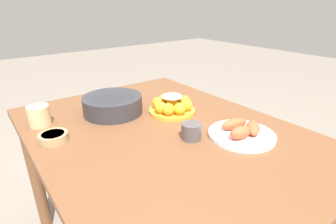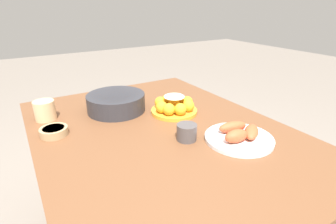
{
  "view_description": "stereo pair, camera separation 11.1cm",
  "coord_description": "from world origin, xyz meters",
  "px_view_note": "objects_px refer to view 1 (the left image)",
  "views": [
    {
      "loc": [
        -0.75,
        0.55,
        1.19
      ],
      "look_at": [
        0.06,
        -0.07,
        0.75
      ],
      "focal_mm": 28.0,
      "sensor_mm": 36.0,
      "label": 1
    },
    {
      "loc": [
        -0.82,
        0.46,
        1.19
      ],
      "look_at": [
        0.06,
        -0.07,
        0.75
      ],
      "focal_mm": 28.0,
      "sensor_mm": 36.0,
      "label": 2
    }
  ],
  "objects_px": {
    "cake_plate": "(172,106)",
    "sauce_bowl": "(53,137)",
    "seafood_platter": "(242,132)",
    "serving_bowl": "(113,104)",
    "cup_far": "(39,116)",
    "dining_table": "(164,150)",
    "cup_near": "(191,131)"
  },
  "relations": [
    {
      "from": "cake_plate",
      "to": "sauce_bowl",
      "type": "relative_size",
      "value": 2.04
    },
    {
      "from": "seafood_platter",
      "to": "sauce_bowl",
      "type": "bearing_deg",
      "value": 55.52
    },
    {
      "from": "serving_bowl",
      "to": "seafood_platter",
      "type": "xyz_separation_m",
      "value": [
        -0.5,
        -0.28,
        -0.02
      ]
    },
    {
      "from": "cake_plate",
      "to": "serving_bowl",
      "type": "xyz_separation_m",
      "value": [
        0.16,
        0.22,
        0.01
      ]
    },
    {
      "from": "cake_plate",
      "to": "cup_far",
      "type": "bearing_deg",
      "value": 66.29
    },
    {
      "from": "dining_table",
      "to": "serving_bowl",
      "type": "xyz_separation_m",
      "value": [
        0.28,
        0.08,
        0.14
      ]
    },
    {
      "from": "sauce_bowl",
      "to": "cup_near",
      "type": "bearing_deg",
      "value": -125.2
    },
    {
      "from": "dining_table",
      "to": "cup_far",
      "type": "bearing_deg",
      "value": 47.71
    },
    {
      "from": "seafood_platter",
      "to": "cup_far",
      "type": "bearing_deg",
      "value": 45.7
    },
    {
      "from": "seafood_platter",
      "to": "cup_far",
      "type": "height_order",
      "value": "cup_far"
    },
    {
      "from": "serving_bowl",
      "to": "seafood_platter",
      "type": "height_order",
      "value": "serving_bowl"
    },
    {
      "from": "dining_table",
      "to": "seafood_platter",
      "type": "distance_m",
      "value": 0.32
    },
    {
      "from": "dining_table",
      "to": "serving_bowl",
      "type": "relative_size",
      "value": 4.66
    },
    {
      "from": "serving_bowl",
      "to": "sauce_bowl",
      "type": "height_order",
      "value": "serving_bowl"
    },
    {
      "from": "dining_table",
      "to": "cup_near",
      "type": "distance_m",
      "value": 0.18
    },
    {
      "from": "cup_far",
      "to": "serving_bowl",
      "type": "bearing_deg",
      "value": -102.14
    },
    {
      "from": "cup_far",
      "to": "seafood_platter",
      "type": "bearing_deg",
      "value": -134.3
    },
    {
      "from": "serving_bowl",
      "to": "cup_near",
      "type": "bearing_deg",
      "value": -163.23
    },
    {
      "from": "dining_table",
      "to": "sauce_bowl",
      "type": "height_order",
      "value": "sauce_bowl"
    },
    {
      "from": "sauce_bowl",
      "to": "cake_plate",
      "type": "bearing_deg",
      "value": -96.1
    },
    {
      "from": "serving_bowl",
      "to": "cup_near",
      "type": "distance_m",
      "value": 0.42
    },
    {
      "from": "dining_table",
      "to": "seafood_platter",
      "type": "height_order",
      "value": "seafood_platter"
    },
    {
      "from": "cup_near",
      "to": "cake_plate",
      "type": "bearing_deg",
      "value": -21.93
    },
    {
      "from": "cake_plate",
      "to": "sauce_bowl",
      "type": "bearing_deg",
      "value": 83.9
    },
    {
      "from": "dining_table",
      "to": "cake_plate",
      "type": "xyz_separation_m",
      "value": [
        0.12,
        -0.14,
        0.13
      ]
    },
    {
      "from": "serving_bowl",
      "to": "dining_table",
      "type": "bearing_deg",
      "value": -164.09
    },
    {
      "from": "serving_bowl",
      "to": "seafood_platter",
      "type": "distance_m",
      "value": 0.58
    },
    {
      "from": "cake_plate",
      "to": "seafood_platter",
      "type": "distance_m",
      "value": 0.35
    },
    {
      "from": "sauce_bowl",
      "to": "seafood_platter",
      "type": "xyz_separation_m",
      "value": [
        -0.4,
        -0.58,
        0.0
      ]
    },
    {
      "from": "cake_plate",
      "to": "cup_near",
      "type": "distance_m",
      "value": 0.26
    },
    {
      "from": "cake_plate",
      "to": "dining_table",
      "type": "bearing_deg",
      "value": 130.85
    },
    {
      "from": "cake_plate",
      "to": "cup_near",
      "type": "relative_size",
      "value": 2.82
    }
  ]
}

